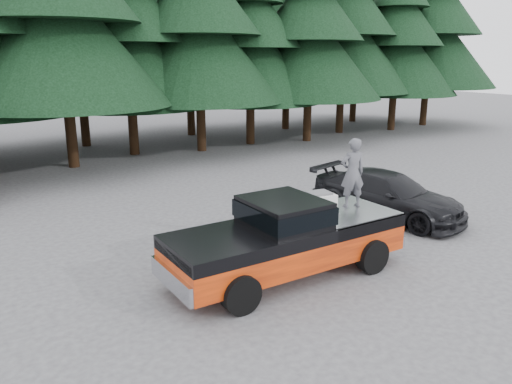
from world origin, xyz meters
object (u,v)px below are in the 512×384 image
parked_car (387,195)px  pickup_truck (287,249)px  air_compressor (319,204)px  man_on_bed (353,173)px

parked_car → pickup_truck: bearing=-174.2°
pickup_truck → air_compressor: air_compressor is taller
man_on_bed → parked_car: size_ratio=0.35×
man_on_bed → parked_car: (3.22, 1.70, -1.48)m
air_compressor → parked_car: size_ratio=0.14×
pickup_truck → air_compressor: bearing=7.2°
parked_car → man_on_bed: bearing=-165.4°
pickup_truck → parked_car: 5.70m
man_on_bed → parked_car: man_on_bed is taller
parked_car → air_compressor: bearing=-171.5°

